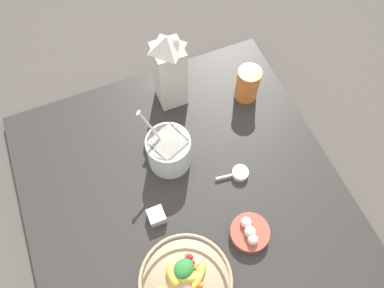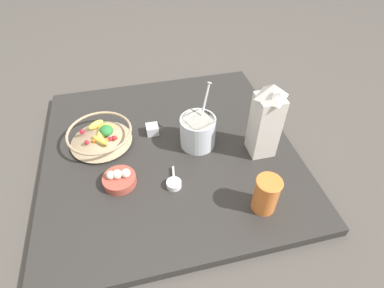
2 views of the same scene
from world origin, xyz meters
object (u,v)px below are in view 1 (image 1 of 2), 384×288
Objects in this scene: fruit_bowl at (186,281)px; spice_jar at (157,216)px; yogurt_tub at (170,150)px; garlic_bowl at (249,232)px; drinking_cup at (248,83)px; milk_carton at (169,70)px.

spice_jar is at bearing 3.17° from fruit_bowl.
yogurt_tub is 0.33m from garlic_bowl.
garlic_bowl is (-0.14, -0.23, 0.00)m from spice_jar.
fruit_bowl is 0.65m from drinking_cup.
spice_jar is at bearing 124.38° from drinking_cup.
spice_jar is at bearing 153.46° from milk_carton.
fruit_bowl is 0.22m from garlic_bowl.
garlic_bowl is (0.05, -0.22, -0.02)m from fruit_bowl.
spice_jar is 0.42× the size of garlic_bowl.
garlic_bowl is (-0.52, -0.04, -0.13)m from milk_carton.
fruit_bowl is 2.19× the size of garlic_bowl.
garlic_bowl is at bearing -122.45° from spice_jar.
garlic_bowl is at bearing -75.74° from fruit_bowl.
yogurt_tub is at bearing -33.27° from spice_jar.
yogurt_tub is at bearing 158.97° from milk_carton.
yogurt_tub is at bearing 112.27° from drinking_cup.
garlic_bowl reaches higher than spice_jar.
garlic_bowl is at bearing -176.01° from milk_carton.
yogurt_tub is 1.87× the size of drinking_cup.
drinking_cup is at bearing -67.73° from yogurt_tub.
milk_carton is 2.62× the size of garlic_bowl.
drinking_cup is at bearing -110.09° from milk_carton.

